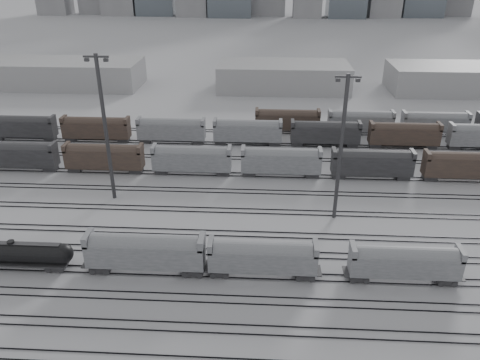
# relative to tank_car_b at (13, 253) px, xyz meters

# --- Properties ---
(ground) EXTENTS (900.00, 900.00, 0.00)m
(ground) POSITION_rel_tank_car_b_xyz_m (28.48, -1.00, -2.34)
(ground) COLOR silver
(ground) RESTS_ON ground
(tracks) EXTENTS (220.00, 71.50, 0.16)m
(tracks) POSITION_rel_tank_car_b_xyz_m (28.48, 16.50, -2.26)
(tracks) COLOR black
(tracks) RESTS_ON ground
(tank_car_b) EXTENTS (16.37, 2.73, 4.05)m
(tank_car_b) POSITION_rel_tank_car_b_xyz_m (0.00, 0.00, 0.00)
(tank_car_b) COLOR black
(tank_car_b) RESTS_ON ground
(hopper_car_a) EXTENTS (15.65, 3.11, 5.60)m
(hopper_car_a) POSITION_rel_tank_car_b_xyz_m (18.03, -0.00, 1.12)
(hopper_car_a) COLOR black
(hopper_car_a) RESTS_ON ground
(hopper_car_b) EXTENTS (14.17, 2.81, 5.07)m
(hopper_car_b) POSITION_rel_tank_car_b_xyz_m (33.41, -0.00, 0.79)
(hopper_car_b) COLOR black
(hopper_car_b) RESTS_ON ground
(hopper_car_c) EXTENTS (14.04, 2.79, 5.02)m
(hopper_car_c) POSITION_rel_tank_car_b_xyz_m (51.58, 0.00, 0.76)
(hopper_car_c) COLOR black
(hopper_car_c) RESTS_ON ground
(light_mast_b) EXTENTS (3.97, 0.64, 24.81)m
(light_mast_b) POSITION_rel_tank_car_b_xyz_m (7.33, 20.51, 10.82)
(light_mast_b) COLOR #38383A
(light_mast_b) RESTS_ON ground
(light_mast_c) EXTENTS (3.73, 0.60, 23.30)m
(light_mast_c) POSITION_rel_tank_car_b_xyz_m (44.80, 15.93, 10.02)
(light_mast_c) COLOR #38383A
(light_mast_c) RESTS_ON ground
(bg_string_near) EXTENTS (151.00, 3.00, 5.60)m
(bg_string_near) POSITION_rel_tank_car_b_xyz_m (36.48, 31.00, 0.46)
(bg_string_near) COLOR gray
(bg_string_near) RESTS_ON ground
(bg_string_mid) EXTENTS (151.00, 3.00, 5.60)m
(bg_string_mid) POSITION_rel_tank_car_b_xyz_m (46.48, 47.00, 0.46)
(bg_string_mid) COLOR black
(bg_string_mid) RESTS_ON ground
(bg_string_far) EXTENTS (66.00, 3.00, 5.60)m
(bg_string_far) POSITION_rel_tank_car_b_xyz_m (63.98, 55.00, 0.46)
(bg_string_far) COLOR #4A392F
(bg_string_far) RESTS_ON ground
(warehouse_left) EXTENTS (50.00, 18.00, 8.00)m
(warehouse_left) POSITION_rel_tank_car_b_xyz_m (-31.52, 94.00, 1.66)
(warehouse_left) COLOR #98999B
(warehouse_left) RESTS_ON ground
(warehouse_mid) EXTENTS (40.00, 18.00, 8.00)m
(warehouse_mid) POSITION_rel_tank_car_b_xyz_m (38.48, 94.00, 1.66)
(warehouse_mid) COLOR #98999B
(warehouse_mid) RESTS_ON ground
(warehouse_right) EXTENTS (35.00, 18.00, 8.00)m
(warehouse_right) POSITION_rel_tank_car_b_xyz_m (88.48, 94.00, 1.66)
(warehouse_right) COLOR #98999B
(warehouse_right) RESTS_ON ground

